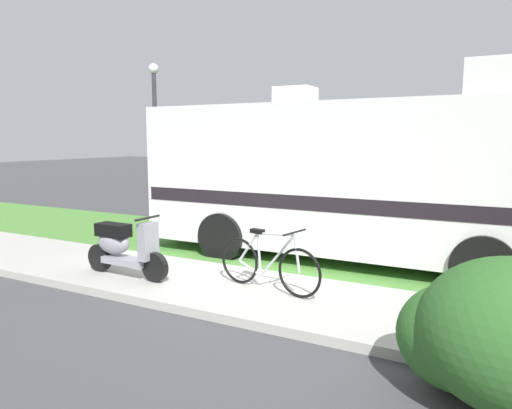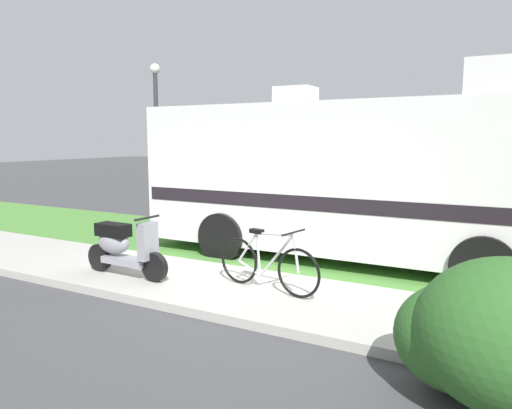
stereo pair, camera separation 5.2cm
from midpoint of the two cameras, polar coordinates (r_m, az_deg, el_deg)
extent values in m
plane|color=#424244|center=(7.95, 1.02, -8.31)|extent=(80.00, 80.00, 0.00)
cube|color=#ADAAA3|center=(6.93, -3.55, -10.26)|extent=(24.00, 2.00, 0.12)
cube|color=#4C8438|center=(9.26, 5.26, -5.75)|extent=(24.00, 3.40, 0.08)
cube|color=silver|center=(8.71, 11.22, 3.44)|extent=(7.36, 2.49, 2.53)
cube|color=black|center=(8.75, 11.15, 0.96)|extent=(7.22, 2.51, 0.24)
cube|color=silver|center=(9.09, 4.62, 12.85)|extent=(0.70, 0.61, 0.36)
cylinder|color=black|center=(9.67, 26.14, -3.46)|extent=(0.90, 0.29, 0.90)
cylinder|color=black|center=(7.38, 25.61, -6.75)|extent=(0.90, 0.29, 0.90)
cylinder|color=black|center=(10.65, 2.37, -1.67)|extent=(0.90, 0.29, 0.90)
cylinder|color=black|center=(8.63, -4.26, -3.95)|extent=(0.90, 0.29, 0.90)
cylinder|color=black|center=(7.20, -12.34, -7.42)|extent=(0.44, 0.11, 0.44)
cylinder|color=black|center=(8.00, -18.54, -6.10)|extent=(0.44, 0.11, 0.44)
cube|color=gray|center=(7.58, -15.61, -6.59)|extent=(0.82, 0.30, 0.10)
cube|color=black|center=(7.66, -17.08, -2.97)|extent=(0.57, 0.28, 0.20)
ellipsoid|color=gray|center=(7.70, -17.02, -4.43)|extent=(0.61, 0.32, 0.36)
cube|color=gray|center=(7.18, -13.11, -4.35)|extent=(0.15, 0.32, 0.56)
cylinder|color=black|center=(7.12, -13.20, -1.59)|extent=(0.05, 0.50, 0.04)
sphere|color=white|center=(7.15, -13.16, -2.94)|extent=(0.12, 0.12, 0.12)
torus|color=black|center=(6.33, 5.03, -8.26)|extent=(0.67, 0.16, 0.68)
torus|color=black|center=(6.94, -2.23, -6.80)|extent=(0.67, 0.16, 0.68)
cylinder|color=silver|center=(6.49, 2.34, -6.26)|extent=(0.59, 0.14, 0.68)
cylinder|color=silver|center=(6.68, 0.16, -6.06)|extent=(0.10, 0.05, 0.61)
cylinder|color=silver|center=(6.44, 2.13, -3.62)|extent=(0.62, 0.15, 0.09)
cylinder|color=silver|center=(6.84, -0.95, -7.68)|extent=(0.41, 0.11, 0.19)
cylinder|color=silver|center=(6.78, -1.16, -5.19)|extent=(0.36, 0.10, 0.47)
cylinder|color=silver|center=(6.29, 4.74, -6.01)|extent=(0.12, 0.06, 0.51)
cube|color=black|center=(6.62, -0.05, -3.24)|extent=(0.21, 0.13, 0.06)
cylinder|color=black|center=(6.25, 4.45, -3.38)|extent=(0.12, 0.52, 0.03)
cube|color=silver|center=(13.18, 21.03, 2.12)|extent=(2.70, 2.22, 1.46)
cube|color=black|center=(13.14, 21.12, 3.99)|extent=(2.57, 2.23, 0.44)
cylinder|color=black|center=(12.32, 19.12, -1.11)|extent=(0.77, 0.29, 0.76)
cylinder|color=black|center=(14.25, 20.85, -0.03)|extent=(0.77, 0.29, 0.76)
ellipsoid|color=#2D6026|center=(4.39, 28.28, -13.77)|extent=(1.48, 1.34, 1.26)
ellipsoid|color=#2D6026|center=(4.59, 23.37, -14.52)|extent=(1.11, 1.00, 0.95)
cylinder|color=#333338|center=(13.59, -12.14, 6.84)|extent=(0.12, 0.12, 4.02)
sphere|color=silver|center=(13.72, -12.40, 15.76)|extent=(0.28, 0.28, 0.28)
camera|label=1|loc=(0.03, -90.18, -0.03)|focal=33.05mm
camera|label=2|loc=(0.03, 89.82, 0.03)|focal=33.05mm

